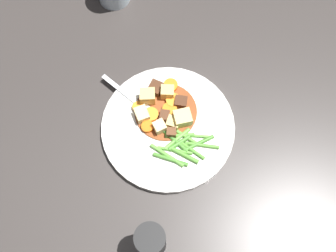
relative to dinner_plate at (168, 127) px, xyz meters
The scene contains 34 objects.
ground_plane 0.01m from the dinner_plate, ahead, with size 3.00×3.00×0.00m, color #383330.
dinner_plate is the anchor object (origin of this frame).
stew_sauce 0.03m from the dinner_plate, 12.55° to the right, with size 0.13×0.13×0.00m, color brown.
carrot_slice_0 0.04m from the dinner_plate, 26.59° to the right, with size 0.03×0.03×0.01m, color orange.
carrot_slice_1 0.05m from the dinner_plate, 35.61° to the left, with size 0.03×0.03×0.01m, color orange.
carrot_slice_2 0.06m from the dinner_plate, 32.34° to the right, with size 0.03×0.03×0.01m, color orange.
carrot_slice_3 0.09m from the dinner_plate, 24.34° to the right, with size 0.03×0.03×0.01m, color orange.
carrot_slice_4 0.05m from the dinner_plate, 74.17° to the left, with size 0.03×0.03×0.01m, color orange.
carrot_slice_5 0.08m from the dinner_plate, 36.37° to the left, with size 0.02×0.02×0.01m, color orange.
potato_chunk_0 0.04m from the dinner_plate, 88.67° to the right, with size 0.03×0.04×0.03m, color #E5CC7A.
potato_chunk_1 0.08m from the dinner_plate, 14.82° to the left, with size 0.03×0.03×0.03m, color #DBBC6B.
potato_chunk_2 0.03m from the dinner_plate, 94.24° to the left, with size 0.02×0.02×0.02m, color #EAD68C.
potato_chunk_3 0.02m from the dinner_plate, 79.45° to the right, with size 0.03×0.02×0.02m, color #DBBC6B.
potato_chunk_4 0.06m from the dinner_plate, 48.15° to the left, with size 0.03×0.03×0.02m, color #EAD68C.
potato_chunk_5 0.08m from the dinner_plate, 19.90° to the right, with size 0.02×0.03×0.03m, color #DBBC6B.
meat_chunk_0 0.03m from the dinner_plate, ahead, with size 0.02×0.02×0.02m, color #56331E.
meat_chunk_1 0.06m from the dinner_plate, 48.97° to the right, with size 0.02×0.03×0.02m, color #4C2B19.
meat_chunk_2 0.03m from the dinner_plate, behind, with size 0.02×0.02×0.02m, color brown.
meat_chunk_3 0.09m from the dinner_plate, ahead, with size 0.03×0.03×0.02m, color #4C2B19.
green_bean_0 0.07m from the dinner_plate, behind, with size 0.01×0.01×0.06m, color #599E38.
green_bean_1 0.04m from the dinner_plate, 153.42° to the right, with size 0.01×0.01×0.06m, color #599E38.
green_bean_2 0.06m from the dinner_plate, behind, with size 0.01×0.01×0.07m, color #66AD42.
green_bean_3 0.04m from the dinner_plate, behind, with size 0.01×0.01×0.08m, color #4C8E33.
green_bean_4 0.05m from the dinner_plate, 144.99° to the right, with size 0.01×0.01×0.05m, color #66AD42.
green_bean_5 0.08m from the dinner_plate, 142.77° to the right, with size 0.01×0.01×0.07m, color #599E38.
green_bean_6 0.07m from the dinner_plate, 158.78° to the right, with size 0.01×0.01×0.06m, color #599E38.
green_bean_7 0.07m from the dinner_plate, 131.70° to the right, with size 0.01×0.01×0.05m, color #66AD42.
green_bean_8 0.04m from the dinner_plate, 168.93° to the right, with size 0.01×0.01×0.07m, color #66AD42.
green_bean_9 0.05m from the dinner_plate, behind, with size 0.01×0.01×0.05m, color #4C8E33.
green_bean_10 0.08m from the dinner_plate, 142.85° to the right, with size 0.01×0.01×0.07m, color #4C8E33.
green_bean_11 0.08m from the dinner_plate, 163.08° to the left, with size 0.01×0.01×0.07m, color #4C8E33.
green_bean_12 0.07m from the dinner_plate, 157.41° to the left, with size 0.01×0.01×0.08m, color #66AD42.
fork 0.09m from the dinner_plate, 30.66° to the left, with size 0.16×0.10×0.00m.
pepper_mill 0.25m from the dinner_plate, 151.97° to the left, with size 0.05×0.05×0.13m, color black.
Camera 1 is at (-0.28, 0.11, 0.80)m, focal length 42.10 mm.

